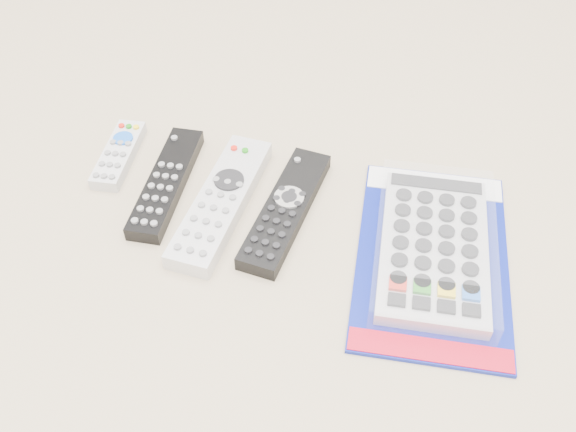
% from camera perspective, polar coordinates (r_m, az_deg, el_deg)
% --- Properties ---
extents(remote_small_grey, '(0.05, 0.13, 0.02)m').
position_cam_1_polar(remote_small_grey, '(0.91, -14.82, 5.32)').
color(remote_small_grey, '#B5B5B8').
rests_on(remote_small_grey, ground).
extents(remote_slim_black, '(0.06, 0.20, 0.02)m').
position_cam_1_polar(remote_slim_black, '(0.86, -10.76, 2.93)').
color(remote_slim_black, black).
rests_on(remote_slim_black, ground).
extents(remote_silver_dvd, '(0.07, 0.23, 0.03)m').
position_cam_1_polar(remote_silver_dvd, '(0.82, -5.95, 1.28)').
color(remote_silver_dvd, silver).
rests_on(remote_silver_dvd, ground).
extents(remote_large_black, '(0.07, 0.21, 0.02)m').
position_cam_1_polar(remote_large_black, '(0.81, -0.21, 0.59)').
color(remote_large_black, black).
rests_on(remote_large_black, ground).
extents(jumbo_remote_packaged, '(0.20, 0.31, 0.04)m').
position_cam_1_polar(jumbo_remote_packaged, '(0.78, 12.85, -2.68)').
color(jumbo_remote_packaged, navy).
rests_on(jumbo_remote_packaged, ground).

